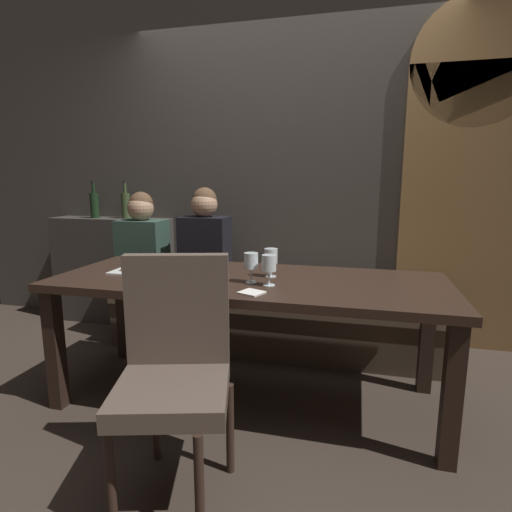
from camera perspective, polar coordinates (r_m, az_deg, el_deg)
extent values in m
plane|color=#382D26|center=(2.59, -1.12, -19.22)|extent=(9.00, 9.00, 0.00)
cube|color=#423D38|center=(3.44, 4.28, 14.16)|extent=(6.00, 0.12, 3.00)
cube|color=olive|center=(3.41, 27.03, 5.49)|extent=(0.90, 0.05, 2.10)
cylinder|color=olive|center=(3.49, 28.61, 22.87)|extent=(0.90, 0.05, 0.90)
cube|color=#38342F|center=(3.94, -19.26, -1.86)|extent=(1.10, 0.28, 0.95)
cube|color=black|center=(2.61, -26.30, -11.65)|extent=(0.08, 0.08, 0.69)
cube|color=black|center=(2.09, 25.72, -17.24)|extent=(0.08, 0.08, 0.69)
cube|color=black|center=(3.14, -18.01, -7.34)|extent=(0.08, 0.08, 0.69)
cube|color=black|center=(2.72, 22.80, -10.46)|extent=(0.08, 0.08, 0.69)
cube|color=#302119|center=(2.31, -1.18, -3.63)|extent=(2.20, 0.84, 0.04)
cube|color=#4A3C2E|center=(3.13, 2.28, -10.19)|extent=(2.50, 0.40, 0.35)
cube|color=brown|center=(3.06, 2.31, -6.25)|extent=(2.50, 0.44, 0.10)
cylinder|color=#302119|center=(1.82, -19.75, -26.39)|extent=(0.04, 0.04, 0.42)
cylinder|color=#302119|center=(1.68, -7.94, -29.44)|extent=(0.04, 0.04, 0.42)
cylinder|color=#302119|center=(2.07, -13.87, -21.05)|extent=(0.04, 0.04, 0.42)
cylinder|color=#302119|center=(1.95, -3.65, -22.96)|extent=(0.04, 0.04, 0.42)
cube|color=brown|center=(1.74, -11.63, -18.09)|extent=(0.54, 0.54, 0.08)
cube|color=brown|center=(1.80, -10.92, -7.31)|extent=(0.44, 0.18, 0.48)
cube|color=#2D473D|center=(3.33, -15.54, 0.34)|extent=(0.36, 0.24, 0.53)
sphere|color=tan|center=(3.29, -15.85, 6.44)|extent=(0.20, 0.20, 0.20)
sphere|color=brown|center=(3.30, -15.79, 7.06)|extent=(0.18, 0.18, 0.18)
cube|color=black|center=(3.14, -7.11, 0.37)|extent=(0.36, 0.24, 0.56)
sphere|color=tan|center=(3.10, -7.27, 7.17)|extent=(0.20, 0.20, 0.20)
sphere|color=brown|center=(3.11, -7.21, 7.82)|extent=(0.18, 0.18, 0.18)
cylinder|color=black|center=(3.93, -21.65, 6.59)|extent=(0.08, 0.08, 0.22)
cylinder|color=black|center=(3.92, -21.81, 8.84)|extent=(0.03, 0.03, 0.09)
cylinder|color=black|center=(3.92, -21.86, 9.62)|extent=(0.03, 0.03, 0.02)
cylinder|color=#384728|center=(3.81, -17.75, 6.72)|extent=(0.08, 0.08, 0.22)
cylinder|color=#384728|center=(3.80, -17.88, 9.05)|extent=(0.03, 0.03, 0.09)
cylinder|color=black|center=(3.80, -17.93, 9.85)|extent=(0.03, 0.03, 0.02)
cylinder|color=silver|center=(2.20, -0.69, -3.70)|extent=(0.06, 0.06, 0.00)
cylinder|color=silver|center=(2.20, -0.70, -2.70)|extent=(0.01, 0.01, 0.07)
cylinder|color=silver|center=(2.18, -0.70, -0.65)|extent=(0.08, 0.08, 0.08)
cylinder|color=gold|center=(2.18, -0.70, -1.30)|extent=(0.07, 0.07, 0.03)
cylinder|color=silver|center=(2.15, 1.82, -4.10)|extent=(0.06, 0.06, 0.00)
cylinder|color=silver|center=(2.14, 1.82, -3.08)|extent=(0.01, 0.01, 0.07)
cylinder|color=silver|center=(2.12, 1.84, -0.98)|extent=(0.08, 0.08, 0.08)
cylinder|color=silver|center=(2.34, 2.07, -2.86)|extent=(0.06, 0.06, 0.00)
cylinder|color=silver|center=(2.33, 2.08, -1.92)|extent=(0.01, 0.01, 0.07)
cylinder|color=silver|center=(2.31, 2.09, 0.02)|extent=(0.08, 0.08, 0.08)
cylinder|color=maroon|center=(2.32, 2.09, -0.45)|extent=(0.07, 0.07, 0.04)
cube|color=white|center=(2.57, -17.40, -2.04)|extent=(0.19, 0.19, 0.01)
cube|color=#381E14|center=(2.56, -17.24, -1.51)|extent=(0.08, 0.06, 0.04)
cube|color=silver|center=(2.50, -14.64, -2.28)|extent=(0.02, 0.17, 0.01)
cube|color=silver|center=(2.00, -0.61, -5.13)|extent=(0.14, 0.13, 0.01)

